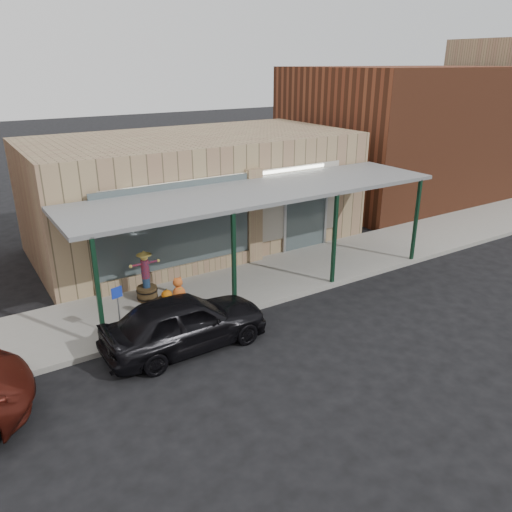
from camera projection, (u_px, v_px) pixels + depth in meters
ground at (333, 329)px, 13.42m from camera, size 120.00×120.00×0.00m
sidewalk at (260, 280)px, 16.22m from camera, size 40.00×3.20×0.15m
storefront at (196, 191)px, 19.08m from camera, size 12.00×6.25×4.20m
awning at (261, 193)px, 15.13m from camera, size 12.00×3.00×3.04m
block_buildings_near at (227, 139)px, 20.29m from camera, size 61.00×8.00×8.00m
barrel_scarecrow at (146, 283)px, 14.59m from camera, size 0.91×0.76×1.54m
barrel_pumpkin at (167, 303)px, 14.01m from camera, size 0.74×0.74×0.68m
handicap_sign at (118, 305)px, 12.42m from camera, size 0.29×0.08×1.40m
parked_sedan at (185, 322)px, 12.34m from camera, size 4.17×1.88×1.55m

